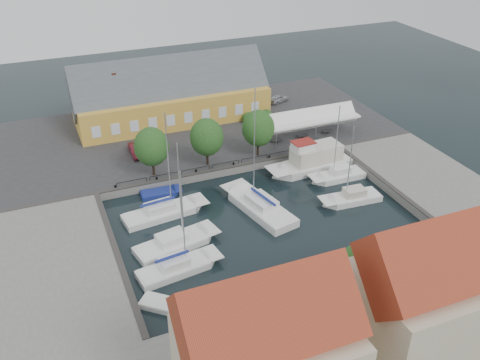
# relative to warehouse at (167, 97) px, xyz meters

# --- Properties ---
(ground) EXTENTS (140.00, 140.00, 0.00)m
(ground) POSITION_rel_warehouse_xyz_m (2.60, -28.36, -4.43)
(ground) COLOR black
(ground) RESTS_ON ground
(north_quay) EXTENTS (56.00, 26.00, 1.00)m
(north_quay) POSITION_rel_warehouse_xyz_m (2.60, -5.36, -3.93)
(north_quay) COLOR #2D2D30
(north_quay) RESTS_ON ground
(west_quay) EXTENTS (12.00, 24.00, 1.00)m
(west_quay) POSITION_rel_warehouse_xyz_m (-19.40, -30.36, -3.93)
(west_quay) COLOR slate
(west_quay) RESTS_ON ground
(east_quay) EXTENTS (12.00, 24.00, 1.00)m
(east_quay) POSITION_rel_warehouse_xyz_m (24.60, -30.36, -3.93)
(east_quay) COLOR slate
(east_quay) RESTS_ON ground
(south_bank) EXTENTS (56.00, 14.00, 1.00)m
(south_bank) POSITION_rel_warehouse_xyz_m (2.60, -49.36, -3.93)
(south_bank) COLOR slate
(south_bank) RESTS_ON ground
(quay_edge_fittings) EXTENTS (56.00, 24.72, 0.40)m
(quay_edge_fittings) POSITION_rel_warehouse_xyz_m (2.62, -23.61, -3.37)
(quay_edge_fittings) COLOR #383533
(quay_edge_fittings) RESTS_ON north_quay
(warehouse) EXTENTS (28.56, 14.00, 9.55)m
(warehouse) POSITION_rel_warehouse_xyz_m (0.00, 0.00, 0.00)
(warehouse) COLOR gold
(warehouse) RESTS_ON north_quay
(tent_canopy) EXTENTS (14.00, 4.00, 2.83)m
(tent_canopy) POSITION_rel_warehouse_xyz_m (16.60, -13.86, -0.74)
(tent_canopy) COLOR white
(tent_canopy) RESTS_ON north_quay
(quay_trees) EXTENTS (18.20, 4.20, 6.30)m
(quay_trees) POSITION_rel_warehouse_xyz_m (0.60, -16.36, 0.45)
(quay_trees) COLOR black
(quay_trees) RESTS_ON north_quay
(car_silver) EXTENTS (4.06, 2.78, 1.28)m
(car_silver) POSITION_rel_warehouse_xyz_m (18.36, -0.47, -2.79)
(car_silver) COLOR #B3B6BB
(car_silver) RESTS_ON north_quay
(car_red) EXTENTS (1.47, 4.16, 1.37)m
(car_red) POSITION_rel_warehouse_xyz_m (-7.19, -10.15, -2.74)
(car_red) COLOR maroon
(car_red) RESTS_ON north_quay
(center_sailboat) EXTENTS (5.52, 11.46, 14.91)m
(center_sailboat) POSITION_rel_warehouse_xyz_m (2.99, -27.15, -4.07)
(center_sailboat) COLOR white
(center_sailboat) RESTS_ON ground
(trawler) EXTENTS (11.77, 4.15, 5.00)m
(trawler) POSITION_rel_warehouse_xyz_m (13.29, -20.78, -3.41)
(trawler) COLOR white
(trawler) RESTS_ON ground
(east_boat_a) EXTENTS (7.39, 2.59, 10.50)m
(east_boat_a) POSITION_rel_warehouse_xyz_m (15.11, -24.27, -4.17)
(east_boat_a) COLOR white
(east_boat_a) RESTS_ON ground
(east_boat_b) EXTENTS (7.57, 2.90, 10.26)m
(east_boat_b) POSITION_rel_warehouse_xyz_m (13.73, -29.48, -4.17)
(east_boat_b) COLOR white
(east_boat_b) RESTS_ON ground
(west_boat_a) EXTENTS (10.09, 3.95, 12.85)m
(west_boat_a) POSITION_rel_warehouse_xyz_m (-7.32, -24.00, -4.16)
(west_boat_a) COLOR white
(west_boat_a) RESTS_ON ground
(west_boat_c) EXTENTS (9.40, 4.68, 12.15)m
(west_boat_c) POSITION_rel_warehouse_xyz_m (-7.76, -30.09, -4.17)
(west_boat_c) COLOR white
(west_boat_c) RESTS_ON ground
(west_boat_d) EXTENTS (8.73, 3.69, 11.35)m
(west_boat_d) POSITION_rel_warehouse_xyz_m (-8.64, -33.97, -4.16)
(west_boat_d) COLOR white
(west_boat_d) RESTS_ON ground
(launch_sw) EXTENTS (4.80, 4.47, 0.98)m
(launch_sw) POSITION_rel_warehouse_xyz_m (-11.08, -38.31, -4.34)
(launch_sw) COLOR white
(launch_sw) RESTS_ON ground
(launch_nw) EXTENTS (5.04, 2.25, 0.88)m
(launch_nw) POSITION_rel_warehouse_xyz_m (-6.49, -19.58, -4.34)
(launch_nw) COLOR navy
(launch_nw) RESTS_ON ground
(townhouses) EXTENTS (36.30, 8.50, 12.00)m
(townhouses) POSITION_rel_warehouse_xyz_m (4.52, -51.60, 1.40)
(townhouses) COLOR beige
(townhouses) RESTS_ON south_bank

